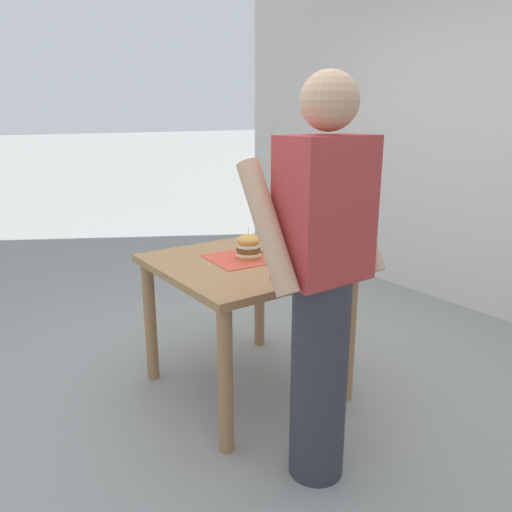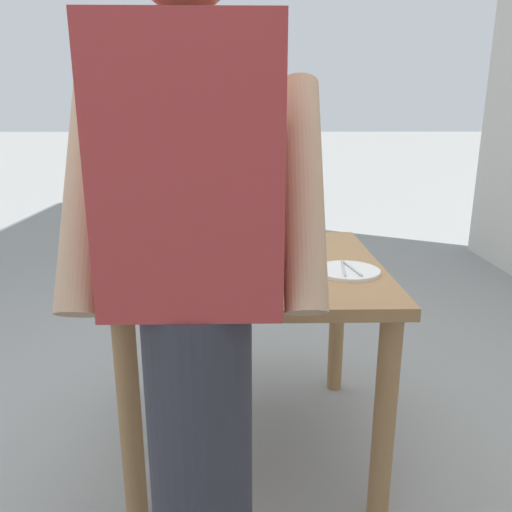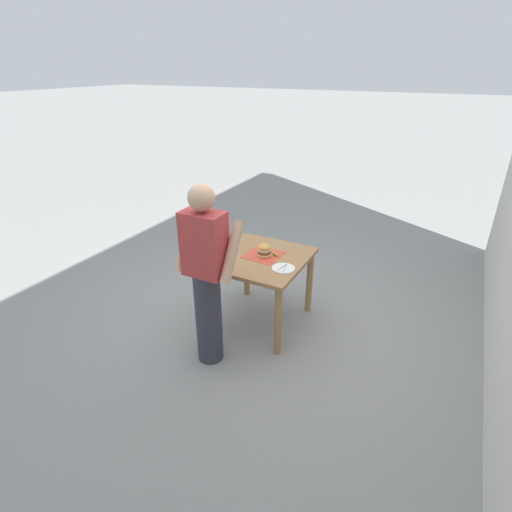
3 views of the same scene
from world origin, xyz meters
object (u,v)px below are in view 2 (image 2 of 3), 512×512
at_px(patio_table, 255,295).
at_px(pickle_spear, 288,251).
at_px(sandwich, 264,242).
at_px(side_plate_with_forks, 348,271).
at_px(diner_across_table, 196,309).

bearing_deg(patio_table, pickle_spear, -146.88).
bearing_deg(sandwich, pickle_spear, -145.29).
relative_size(sandwich, side_plate_with_forks, 0.78).
bearing_deg(sandwich, diner_across_table, 77.28).
height_order(patio_table, sandwich, sandwich).
distance_m(patio_table, sandwich, 0.21).
relative_size(patio_table, side_plate_with_forks, 4.32).
bearing_deg(side_plate_with_forks, patio_table, -24.00).
xyz_separation_m(pickle_spear, diner_across_table, (0.27, 0.84, 0.10)).
height_order(side_plate_with_forks, diner_across_table, diner_across_table).
bearing_deg(pickle_spear, sandwich, 34.71).
distance_m(sandwich, diner_across_table, 0.79).
xyz_separation_m(sandwich, diner_across_table, (0.17, 0.77, 0.05)).
height_order(patio_table, diner_across_table, diner_across_table).
bearing_deg(pickle_spear, side_plate_with_forks, 129.97).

